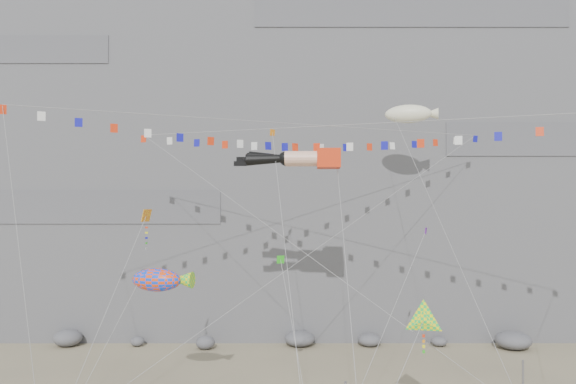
% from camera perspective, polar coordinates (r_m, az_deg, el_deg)
% --- Properties ---
extents(cliff, '(80.00, 28.00, 50.00)m').
position_cam_1_polar(cliff, '(64.84, 0.91, 10.09)').
color(cliff, slate).
rests_on(cliff, ground).
extents(talus_boulders, '(60.00, 3.00, 1.20)m').
position_cam_1_polar(talus_boulders, '(49.91, 1.22, -14.72)').
color(talus_boulders, slate).
rests_on(talus_boulders, ground).
extents(legs_kite, '(7.15, 15.57, 20.84)m').
position_cam_1_polar(legs_kite, '(37.82, 1.16, 3.37)').
color(legs_kite, red).
rests_on(legs_kite, ground).
extents(flag_banner_upper, '(32.19, 18.19, 24.15)m').
position_cam_1_polar(flag_banner_upper, '(39.83, -0.65, 7.01)').
color(flag_banner_upper, red).
rests_on(flag_banner_upper, ground).
extents(flag_banner_lower, '(32.42, 13.34, 20.85)m').
position_cam_1_polar(flag_banner_lower, '(37.37, 8.04, 6.85)').
color(flag_banner_lower, red).
rests_on(flag_banner_lower, ground).
extents(harlequin_kite, '(3.54, 9.38, 14.51)m').
position_cam_1_polar(harlequin_kite, '(36.10, -14.22, -2.42)').
color(harlequin_kite, red).
rests_on(harlequin_kite, ground).
extents(fish_windsock, '(6.07, 6.35, 10.01)m').
position_cam_1_polar(fish_windsock, '(35.20, -13.23, -8.70)').
color(fish_windsock, '#F7400C').
rests_on(fish_windsock, ground).
extents(delta_kite, '(5.78, 6.64, 9.66)m').
position_cam_1_polar(delta_kite, '(31.70, 13.60, -12.60)').
color(delta_kite, '#FFEF0D').
rests_on(delta_kite, ground).
extents(blimp_windsock, '(5.79, 15.76, 24.42)m').
position_cam_1_polar(blimp_windsock, '(45.78, 12.12, 7.72)').
color(blimp_windsock, '#F5F1C9').
rests_on(blimp_windsock, ground).
extents(small_kite_a, '(2.66, 14.89, 22.41)m').
position_cam_1_polar(small_kite_a, '(38.50, -1.51, 5.32)').
color(small_kite_a, orange).
rests_on(small_kite_a, ground).
extents(small_kite_b, '(8.11, 12.54, 17.56)m').
position_cam_1_polar(small_kite_b, '(38.86, 13.64, -4.32)').
color(small_kite_b, '#6E1CA8').
rests_on(small_kite_b, ground).
extents(small_kite_c, '(2.39, 9.09, 12.36)m').
position_cam_1_polar(small_kite_c, '(34.27, -0.71, -7.15)').
color(small_kite_c, green).
rests_on(small_kite_c, ground).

